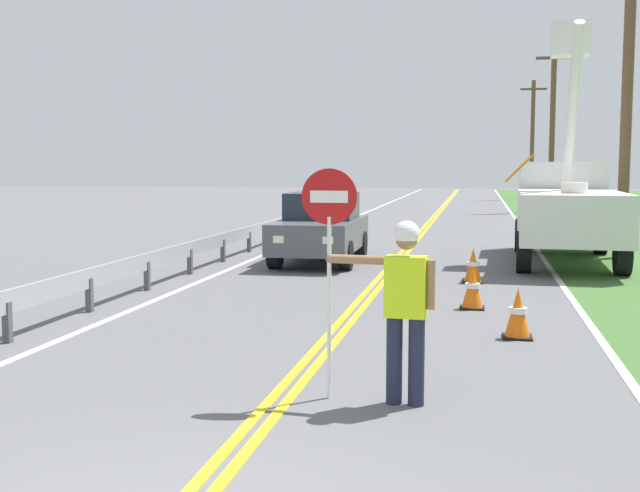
{
  "coord_description": "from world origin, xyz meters",
  "views": [
    {
      "loc": [
        1.92,
        -4.34,
        2.35
      ],
      "look_at": [
        -0.3,
        6.83,
        1.2
      ],
      "focal_mm": 44.47,
      "sensor_mm": 36.0,
      "label": 1
    }
  ],
  "objects": [
    {
      "name": "oncoming_sedan_nearest",
      "position": [
        -1.81,
        14.53,
        0.83
      ],
      "size": [
        1.96,
        4.13,
        1.7
      ],
      "color": "#4C5156",
      "rests_on": "ground"
    },
    {
      "name": "utility_pole_mid",
      "position": [
        5.6,
        37.92,
        4.38
      ],
      "size": [
        1.8,
        0.28,
        8.39
      ],
      "color": "brown",
      "rests_on": "ground"
    },
    {
      "name": "flagger_worker",
      "position": [
        1.24,
        3.33,
        1.05
      ],
      "size": [
        1.09,
        0.27,
        1.83
      ],
      "color": "#1E2338",
      "rests_on": "ground"
    },
    {
      "name": "centerline_yellow_right",
      "position": [
        0.09,
        20.0,
        0.01
      ],
      "size": [
        0.11,
        110.0,
        0.01
      ],
      "primitive_type": "cube",
      "color": "yellow",
      "rests_on": "ground"
    },
    {
      "name": "utility_pole_near",
      "position": [
        5.58,
        17.04,
        4.46
      ],
      "size": [
        1.8,
        0.28,
        8.56
      ],
      "color": "brown",
      "rests_on": "ground"
    },
    {
      "name": "traffic_cone_lead",
      "position": [
        2.49,
        6.68,
        0.34
      ],
      "size": [
        0.4,
        0.4,
        0.7
      ],
      "color": "orange",
      "rests_on": "ground"
    },
    {
      "name": "edge_line_left",
      "position": [
        -3.6,
        20.0,
        0.01
      ],
      "size": [
        0.12,
        110.0,
        0.01
      ],
      "primitive_type": "cube",
      "color": "silver",
      "rests_on": "ground"
    },
    {
      "name": "utility_pole_far",
      "position": [
        5.6,
        53.18,
        4.31
      ],
      "size": [
        1.8,
        0.28,
        8.26
      ],
      "color": "brown",
      "rests_on": "ground"
    },
    {
      "name": "traffic_cone_tail",
      "position": [
        1.86,
        11.82,
        0.34
      ],
      "size": [
        0.4,
        0.4,
        0.7
      ],
      "color": "orange",
      "rests_on": "ground"
    },
    {
      "name": "stop_sign_paddle",
      "position": [
        0.48,
        3.4,
        1.71
      ],
      "size": [
        0.56,
        0.04,
        2.33
      ],
      "color": "silver",
      "rests_on": "ground"
    },
    {
      "name": "guardrail_left_shoulder",
      "position": [
        -4.2,
        15.33,
        0.52
      ],
      "size": [
        0.1,
        32.0,
        0.71
      ],
      "color": "#9EA0A3",
      "rests_on": "ground"
    },
    {
      "name": "edge_line_right",
      "position": [
        3.6,
        20.0,
        0.01
      ],
      "size": [
        0.12,
        110.0,
        0.01
      ],
      "primitive_type": "cube",
      "color": "silver",
      "rests_on": "ground"
    },
    {
      "name": "traffic_cone_mid",
      "position": [
        1.87,
        8.85,
        0.34
      ],
      "size": [
        0.4,
        0.4,
        0.7
      ],
      "color": "orange",
      "rests_on": "ground"
    },
    {
      "name": "centerline_yellow_left",
      "position": [
        -0.09,
        20.0,
        0.01
      ],
      "size": [
        0.11,
        110.0,
        0.01
      ],
      "primitive_type": "cube",
      "color": "yellow",
      "rests_on": "ground"
    },
    {
      "name": "utility_bucket_truck",
      "position": [
        4.08,
        16.11,
        1.43
      ],
      "size": [
        2.88,
        6.88,
        5.82
      ],
      "color": "silver",
      "rests_on": "ground"
    }
  ]
}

